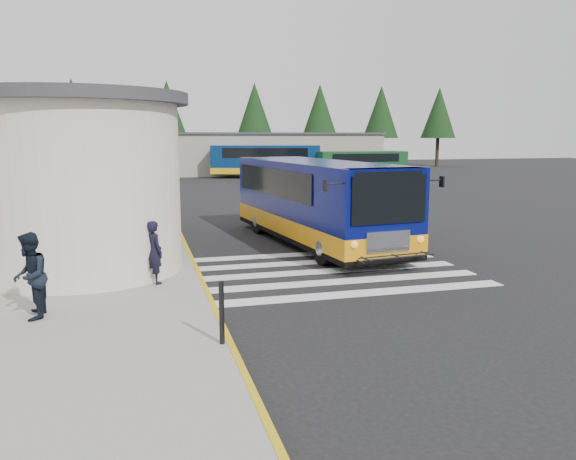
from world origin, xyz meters
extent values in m
plane|color=black|center=(0.00, 0.00, 0.00)|extent=(140.00, 140.00, 0.00)
cube|color=gray|center=(-9.00, 4.00, 0.07)|extent=(10.00, 34.00, 0.15)
cube|color=gold|center=(-4.05, 4.00, 0.08)|extent=(0.12, 34.00, 0.16)
cylinder|color=beige|center=(-7.00, 0.50, 2.40)|extent=(5.20, 5.20, 4.50)
cylinder|color=#38383A|center=(-7.00, 0.50, 4.80)|extent=(5.80, 5.80, 0.30)
cube|color=black|center=(-6.48, 5.00, 1.25)|extent=(0.08, 1.20, 2.20)
cube|color=#38383A|center=(-6.00, 5.00, 2.55)|extent=(1.20, 1.80, 0.12)
cube|color=silver|center=(-0.50, -3.20, 0.01)|extent=(8.00, 0.55, 0.01)
cube|color=silver|center=(-0.50, -2.00, 0.01)|extent=(8.00, 0.55, 0.01)
cube|color=silver|center=(-0.50, -0.80, 0.01)|extent=(8.00, 0.55, 0.01)
cube|color=silver|center=(-0.50, 0.40, 0.01)|extent=(8.00, 0.55, 0.01)
cube|color=silver|center=(-0.50, 1.60, 0.01)|extent=(8.00, 0.55, 0.01)
cube|color=gray|center=(6.00, 42.00, 2.00)|extent=(26.00, 8.00, 4.00)
cube|color=#38383A|center=(6.00, 42.00, 4.10)|extent=(26.40, 8.40, 0.20)
cylinder|color=black|center=(-12.00, 50.00, 1.80)|extent=(0.44, 0.44, 3.60)
cone|color=black|center=(-12.00, 50.00, 6.80)|extent=(4.40, 4.40, 6.40)
cylinder|color=black|center=(-2.00, 50.00, 1.80)|extent=(0.44, 0.44, 3.60)
cone|color=black|center=(-2.00, 50.00, 6.80)|extent=(4.40, 4.40, 6.40)
cylinder|color=black|center=(8.00, 50.00, 1.80)|extent=(0.44, 0.44, 3.60)
cone|color=black|center=(8.00, 50.00, 6.80)|extent=(4.40, 4.40, 6.40)
cylinder|color=black|center=(16.00, 50.00, 1.80)|extent=(0.44, 0.44, 3.60)
cone|color=black|center=(16.00, 50.00, 6.80)|extent=(4.40, 4.40, 6.40)
cylinder|color=black|center=(24.00, 50.00, 1.80)|extent=(0.44, 0.44, 3.60)
cone|color=black|center=(24.00, 50.00, 6.80)|extent=(4.40, 4.40, 6.40)
cylinder|color=black|center=(32.00, 50.00, 1.80)|extent=(0.44, 0.44, 3.60)
cone|color=black|center=(32.00, 50.00, 6.80)|extent=(4.40, 4.40, 6.40)
cube|color=#070D59|center=(0.56, 3.33, 1.68)|extent=(3.81, 9.88, 2.51)
cube|color=orange|center=(0.56, 3.33, 0.73)|extent=(3.84, 9.91, 0.60)
cube|color=black|center=(0.56, 3.33, 0.37)|extent=(3.83, 9.90, 0.24)
cube|color=black|center=(1.14, -1.47, 2.09)|extent=(2.34, 0.35, 1.34)
cube|color=silver|center=(1.14, -1.48, 0.91)|extent=(1.39, 0.23, 0.59)
cube|color=black|center=(-0.89, 4.02, 2.19)|extent=(0.89, 7.01, 0.96)
cube|color=black|center=(1.81, 4.34, 2.19)|extent=(0.89, 7.01, 0.96)
cylinder|color=black|center=(-0.22, 0.00, 0.51)|extent=(0.44, 1.06, 1.03)
cylinder|color=black|center=(2.11, 0.29, 0.51)|extent=(0.44, 1.06, 1.03)
cylinder|color=black|center=(-0.94, 5.95, 0.51)|extent=(0.44, 1.06, 1.03)
cylinder|color=black|center=(1.39, 6.23, 0.51)|extent=(0.44, 1.06, 1.03)
cube|color=black|center=(-0.74, -1.51, 2.51)|extent=(0.08, 0.20, 0.32)
cube|color=black|center=(2.98, -1.06, 2.51)|extent=(0.08, 0.20, 0.32)
imported|color=black|center=(-5.21, -1.45, 0.95)|extent=(0.60, 0.69, 1.59)
imported|color=black|center=(-7.72, -3.67, 1.04)|extent=(0.68, 0.87, 1.77)
cylinder|color=black|center=(-4.20, -6.07, 0.73)|extent=(0.09, 0.09, 1.15)
cube|color=#062550|center=(6.07, 35.63, 1.72)|extent=(10.35, 5.56, 2.55)
cube|color=gold|center=(6.07, 35.63, 0.69)|extent=(10.40, 5.60, 0.55)
cube|color=black|center=(6.07, 35.63, 2.33)|extent=(8.25, 4.96, 0.89)
cube|color=#11411D|center=(14.28, 32.49, 1.42)|extent=(8.25, 2.34, 2.11)
cube|color=gold|center=(14.28, 32.49, 0.57)|extent=(8.28, 2.37, 0.46)
cube|color=black|center=(14.28, 32.49, 1.92)|extent=(6.42, 2.37, 0.73)
camera|label=1|loc=(-5.54, -15.60, 3.81)|focal=35.00mm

